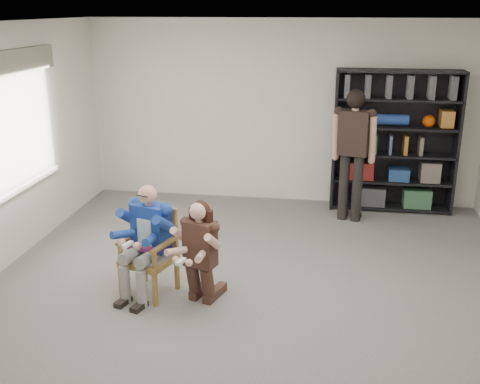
% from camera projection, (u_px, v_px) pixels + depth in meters
% --- Properties ---
extents(room_shell, '(6.00, 7.00, 2.80)m').
position_uv_depth(room_shell, '(251.00, 178.00, 5.35)').
color(room_shell, white).
rests_on(room_shell, ground).
extents(floor, '(6.00, 7.00, 0.01)m').
position_uv_depth(floor, '(250.00, 307.00, 5.79)').
color(floor, '#62615B').
rests_on(floor, ground).
extents(window_left, '(0.16, 2.00, 1.75)m').
position_uv_depth(window_left, '(16.00, 124.00, 6.64)').
color(window_left, silver).
rests_on(window_left, room_shell).
extents(armchair, '(0.68, 0.67, 0.94)m').
position_uv_depth(armchair, '(148.00, 253.00, 5.94)').
color(armchair, '#A16D2E').
rests_on(armchair, floor).
extents(seated_man, '(0.73, 0.86, 1.22)m').
position_uv_depth(seated_man, '(148.00, 241.00, 5.90)').
color(seated_man, navy).
rests_on(seated_man, floor).
extents(kneeling_woman, '(0.68, 0.86, 1.12)m').
position_uv_depth(kneeling_woman, '(199.00, 253.00, 5.72)').
color(kneeling_woman, '#3D251F').
rests_on(kneeling_woman, floor).
extents(bookshelf, '(1.80, 0.38, 2.10)m').
position_uv_depth(bookshelf, '(394.00, 142.00, 8.29)').
color(bookshelf, black).
rests_on(bookshelf, floor).
extents(standing_man, '(0.64, 0.46, 1.88)m').
position_uv_depth(standing_man, '(352.00, 157.00, 7.89)').
color(standing_man, black).
rests_on(standing_man, floor).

